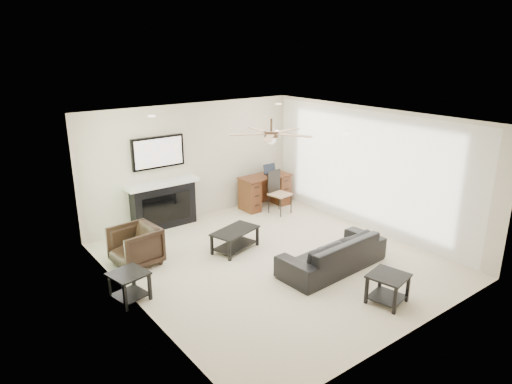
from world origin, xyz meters
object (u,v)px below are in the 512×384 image
desk (265,191)px  armchair (135,246)px  coffee_table (235,240)px  sofa (333,253)px  fireplace_unit (163,183)px

desk → armchair: bearing=-164.5°
coffee_table → desk: (1.92, 1.55, 0.18)m
sofa → coffee_table: (-0.90, 1.60, -0.09)m
armchair → fireplace_unit: (1.17, 1.26, 0.61)m
armchair → fireplace_unit: 1.83m
fireplace_unit → coffee_table: bearing=-73.9°
fireplace_unit → desk: 2.53m
coffee_table → fireplace_unit: 2.03m
sofa → coffee_table: bearing=-63.5°
sofa → armchair: size_ratio=2.63×
fireplace_unit → desk: fireplace_unit is taller
coffee_table → armchair: bearing=145.8°
sofa → desk: (1.02, 3.15, 0.09)m
sofa → desk: desk is taller
coffee_table → desk: bearing=22.6°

